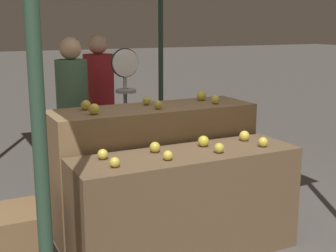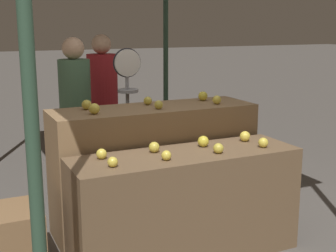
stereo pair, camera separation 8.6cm
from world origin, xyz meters
name	(u,v)px [view 2 (the right image)]	position (x,y,z in m)	size (l,w,h in m)	color
display_counter_front	(186,205)	(0.00, 0.00, 0.42)	(1.77, 0.55, 0.83)	brown
display_counter_back	(154,168)	(0.00, 0.60, 0.54)	(1.77, 0.55, 1.09)	olive
apple_front_0	(113,162)	(-0.61, -0.10, 0.87)	(0.07, 0.07, 0.07)	yellow
apple_front_1	(166,155)	(-0.21, -0.11, 0.87)	(0.07, 0.07, 0.07)	yellow
apple_front_2	(218,148)	(0.22, -0.11, 0.87)	(0.08, 0.08, 0.08)	gold
apple_front_3	(263,143)	(0.62, -0.11, 0.87)	(0.08, 0.08, 0.08)	yellow
apple_front_4	(102,154)	(-0.62, 0.12, 0.87)	(0.08, 0.08, 0.08)	yellow
apple_front_5	(154,147)	(-0.21, 0.12, 0.87)	(0.08, 0.08, 0.08)	gold
apple_front_6	(203,141)	(0.21, 0.11, 0.88)	(0.09, 0.09, 0.09)	gold
apple_front_7	(245,136)	(0.61, 0.11, 0.87)	(0.09, 0.09, 0.09)	yellow
apple_back_0	(94,109)	(-0.55, 0.50, 1.13)	(0.09, 0.09, 0.09)	yellow
apple_back_1	(159,105)	(-0.01, 0.49, 1.12)	(0.07, 0.07, 0.07)	gold
apple_back_2	(217,100)	(0.56, 0.50, 1.13)	(0.08, 0.08, 0.08)	yellow
apple_back_3	(87,105)	(-0.55, 0.72, 1.13)	(0.08, 0.08, 0.08)	gold
apple_back_4	(148,101)	(-0.01, 0.72, 1.12)	(0.07, 0.07, 0.07)	gold
apple_back_5	(203,96)	(0.54, 0.71, 1.13)	(0.09, 0.09, 0.09)	gold
produce_scale	(128,92)	(0.00, 1.24, 1.13)	(0.28, 0.20, 1.56)	#99999E
person_vendor_at_scale	(76,107)	(-0.43, 1.59, 0.97)	(0.38, 0.38, 1.66)	#2D2D38
person_customer_left	(103,97)	(0.01, 2.08, 0.97)	(0.41, 0.41, 1.67)	#2D2D38
wooden_crate_side	(8,241)	(-1.28, 0.32, 0.24)	(0.48, 0.48, 0.48)	olive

